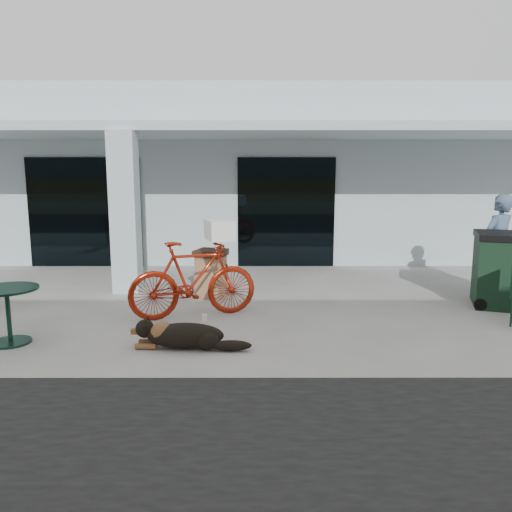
{
  "coord_description": "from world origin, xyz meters",
  "views": [
    {
      "loc": [
        1.03,
        -7.4,
        2.34
      ],
      "look_at": [
        1.04,
        0.55,
        1.0
      ],
      "focal_mm": 35.0,
      "sensor_mm": 36.0,
      "label": 1
    }
  ],
  "objects_px": {
    "bicycle": "(193,279)",
    "wheeled_bin": "(498,269)",
    "person": "(497,245)",
    "trash_receptacle": "(211,274)",
    "dog": "(185,334)",
    "cafe_table_near": "(9,316)"
  },
  "relations": [
    {
      "from": "bicycle",
      "to": "wheeled_bin",
      "type": "bearing_deg",
      "value": -101.05
    },
    {
      "from": "cafe_table_near",
      "to": "wheeled_bin",
      "type": "height_order",
      "value": "wheeled_bin"
    },
    {
      "from": "cafe_table_near",
      "to": "trash_receptacle",
      "type": "height_order",
      "value": "trash_receptacle"
    },
    {
      "from": "bicycle",
      "to": "wheeled_bin",
      "type": "distance_m",
      "value": 5.34
    },
    {
      "from": "bicycle",
      "to": "person",
      "type": "bearing_deg",
      "value": -93.85
    },
    {
      "from": "bicycle",
      "to": "trash_receptacle",
      "type": "relative_size",
      "value": 2.3
    },
    {
      "from": "bicycle",
      "to": "person",
      "type": "xyz_separation_m",
      "value": [
        5.62,
        1.5,
        0.34
      ]
    },
    {
      "from": "cafe_table_near",
      "to": "bicycle",
      "type": "bearing_deg",
      "value": 28.05
    },
    {
      "from": "bicycle",
      "to": "person",
      "type": "height_order",
      "value": "person"
    },
    {
      "from": "bicycle",
      "to": "trash_receptacle",
      "type": "xyz_separation_m",
      "value": [
        0.17,
        1.32,
        -0.17
      ]
    },
    {
      "from": "person",
      "to": "trash_receptacle",
      "type": "bearing_deg",
      "value": -27.41
    },
    {
      "from": "bicycle",
      "to": "cafe_table_near",
      "type": "distance_m",
      "value": 2.71
    },
    {
      "from": "person",
      "to": "trash_receptacle",
      "type": "height_order",
      "value": "person"
    },
    {
      "from": "dog",
      "to": "person",
      "type": "height_order",
      "value": "person"
    },
    {
      "from": "dog",
      "to": "cafe_table_near",
      "type": "relative_size",
      "value": 1.43
    },
    {
      "from": "dog",
      "to": "cafe_table_near",
      "type": "xyz_separation_m",
      "value": [
        -2.45,
        0.21,
        0.19
      ]
    },
    {
      "from": "bicycle",
      "to": "dog",
      "type": "bearing_deg",
      "value": 163.77
    },
    {
      "from": "trash_receptacle",
      "to": "wheeled_bin",
      "type": "xyz_separation_m",
      "value": [
        5.11,
        -0.6,
        0.2
      ]
    },
    {
      "from": "person",
      "to": "wheeled_bin",
      "type": "height_order",
      "value": "person"
    },
    {
      "from": "bicycle",
      "to": "dog",
      "type": "distance_m",
      "value": 1.54
    },
    {
      "from": "dog",
      "to": "bicycle",
      "type": "bearing_deg",
      "value": 95.63
    },
    {
      "from": "dog",
      "to": "trash_receptacle",
      "type": "relative_size",
      "value": 1.32
    }
  ]
}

